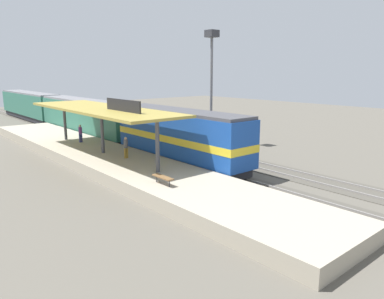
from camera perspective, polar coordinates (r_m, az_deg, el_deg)
The scene contains 13 objects.
ground_plane at distance 35.53m, azimuth -4.06°, elevation -0.41°, with size 120.00×120.00×0.00m, color #5B564C.
track_near at distance 34.40m, azimuth -6.74°, elevation -0.82°, with size 3.20×110.00×0.16m.
track_far at distance 37.09m, azimuth -0.83°, elevation 0.20°, with size 3.20×110.00×0.16m.
platform at distance 32.05m, azimuth -13.59°, elevation -1.27°, with size 6.00×44.00×0.90m, color #A89E89.
station_canopy at distance 31.31m, azimuth -13.89°, elevation 5.99°, with size 5.20×18.00×4.70m.
platform_bench at distance 22.40m, azimuth -4.56°, elevation -4.34°, with size 0.44×1.70×0.50m.
locomotive at distance 30.26m, azimuth -1.95°, elevation 2.08°, with size 2.93×14.43×4.44m.
passenger_carriage_front at distance 45.61m, azimuth -16.26°, elevation 4.86°, with size 2.90×20.00×4.24m.
passenger_carriage_rear at distance 65.05m, azimuth -23.94°, elevation 6.33°, with size 2.90×20.00×4.24m.
freight_car at distance 43.73m, azimuth -8.17°, elevation 4.48°, with size 2.80×12.00×3.54m.
light_mast at distance 38.31m, azimuth 3.06°, elevation 13.16°, with size 1.10×1.10×11.70m.
person_waiting at distance 37.09m, azimuth -16.97°, elevation 2.54°, with size 0.34×0.34×1.71m.
person_walking at distance 29.38m, azimuth -10.25°, elevation 0.48°, with size 0.34×0.34×1.71m.
Camera 1 is at (-18.57, -27.94, 7.66)m, focal length 34.28 mm.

